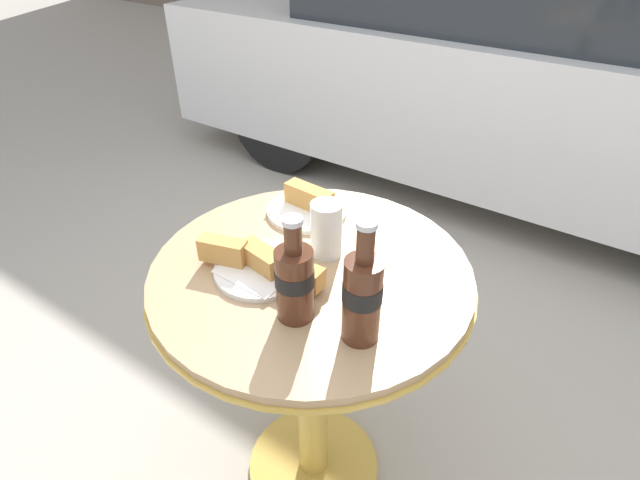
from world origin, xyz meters
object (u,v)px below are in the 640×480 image
object	(u,v)px
cola_bottle_left	(295,280)
drinking_glass	(326,232)
lunch_plate_far	(261,264)
cola_bottle_right	(362,295)
lunch_plate_near	(308,206)
parked_car	(541,69)
bistro_table	(312,330)

from	to	relation	value
cola_bottle_left	drinking_glass	bearing A→B (deg)	107.80
lunch_plate_far	drinking_glass	bearing A→B (deg)	61.44
cola_bottle_right	lunch_plate_near	size ratio (longest dim) A/B	1.23
cola_bottle_left	cola_bottle_right	xyz separation A→B (m)	(0.13, 0.02, 0.01)
drinking_glass	parked_car	bearing A→B (deg)	91.94
drinking_glass	parked_car	xyz separation A→B (m)	(-0.08, 2.26, -0.20)
bistro_table	lunch_plate_near	bearing A→B (deg)	127.31
drinking_glass	bistro_table	bearing A→B (deg)	-89.06
cola_bottle_right	lunch_plate_far	world-z (taller)	cola_bottle_right
cola_bottle_left	bistro_table	bearing A→B (deg)	114.27
cola_bottle_left	lunch_plate_far	distance (m)	0.16
cola_bottle_left	parked_car	bearing A→B (deg)	93.25
cola_bottle_left	cola_bottle_right	size ratio (longest dim) A/B	0.88
cola_bottle_left	lunch_plate_far	world-z (taller)	cola_bottle_left
lunch_plate_far	parked_car	bearing A→B (deg)	90.07
drinking_glass	lunch_plate_far	world-z (taller)	drinking_glass
lunch_plate_far	parked_car	size ratio (longest dim) A/B	0.07
cola_bottle_right	drinking_glass	size ratio (longest dim) A/B	1.94
lunch_plate_near	cola_bottle_left	bearing A→B (deg)	-57.95
bistro_table	parked_car	world-z (taller)	parked_car
drinking_glass	lunch_plate_near	bearing A→B (deg)	138.50
cola_bottle_right	drinking_glass	distance (m)	0.26
cola_bottle_left	drinking_glass	distance (m)	0.21
parked_car	lunch_plate_far	bearing A→B (deg)	-89.93
cola_bottle_left	lunch_plate_near	xyz separation A→B (m)	(-0.20, 0.32, -0.07)
lunch_plate_far	parked_car	distance (m)	2.40
cola_bottle_right	drinking_glass	xyz separation A→B (m)	(-0.19, 0.17, -0.04)
cola_bottle_right	lunch_plate_near	world-z (taller)	cola_bottle_right
lunch_plate_near	parked_car	world-z (taller)	parked_car
cola_bottle_right	parked_car	world-z (taller)	parked_car
cola_bottle_right	lunch_plate_near	distance (m)	0.45
parked_car	lunch_plate_near	bearing A→B (deg)	-91.54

